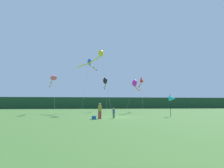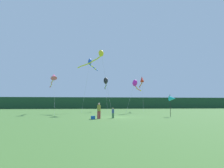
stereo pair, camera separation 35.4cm
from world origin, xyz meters
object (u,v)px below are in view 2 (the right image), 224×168
(banner_flag_pole, at_px, (172,99))
(kite_red, at_px, (142,80))
(kite_magenta, at_px, (135,84))
(kite_blue, at_px, (90,63))
(person_child, at_px, (113,112))
(kite_yellow, at_px, (98,55))
(person_adult, at_px, (99,110))
(kite_rainbow, at_px, (53,77))
(kite_black, at_px, (106,81))
(cooler_box, at_px, (93,118))

(banner_flag_pole, bearing_deg, kite_red, 89.68)
(kite_magenta, height_order, kite_blue, kite_blue)
(person_child, bearing_deg, kite_yellow, 97.26)
(person_adult, distance_m, kite_rainbow, 14.72)
(person_adult, xyz_separation_m, kite_magenta, (7.19, 12.28, 4.42))
(person_adult, xyz_separation_m, banner_flag_pole, (10.09, 2.76, 1.41))
(kite_blue, height_order, kite_black, kite_blue)
(banner_flag_pole, distance_m, kite_yellow, 15.72)
(kite_rainbow, bearing_deg, banner_flag_pole, -26.58)
(kite_magenta, bearing_deg, kite_black, 123.76)
(kite_red, bearing_deg, person_adult, -118.58)
(cooler_box, bearing_deg, person_child, 24.90)
(kite_magenta, bearing_deg, kite_blue, 153.09)
(banner_flag_pole, xyz_separation_m, kite_rainbow, (-17.54, 8.78, 3.88))
(kite_magenta, bearing_deg, kite_red, 65.02)
(cooler_box, height_order, kite_magenta, kite_magenta)
(banner_flag_pole, distance_m, kite_black, 19.09)
(kite_magenta, xyz_separation_m, kite_black, (-4.93, 7.37, 1.23))
(person_adult, xyz_separation_m, kite_red, (10.18, 18.69, 5.92))
(kite_blue, bearing_deg, kite_rainbow, -141.81)
(kite_blue, xyz_separation_m, kite_red, (11.32, 2.18, -3.19))
(person_child, relative_size, cooler_box, 2.57)
(kite_blue, bearing_deg, kite_yellow, -71.99)
(cooler_box, bearing_deg, kite_yellow, 85.42)
(person_adult, xyz_separation_m, kite_yellow, (0.31, 12.04, 9.50))
(banner_flag_pole, bearing_deg, kite_blue, 129.25)
(kite_yellow, bearing_deg, kite_blue, 108.01)
(kite_blue, relative_size, kite_black, 1.27)
(kite_black, distance_m, kite_rainbow, 12.66)
(cooler_box, distance_m, kite_red, 22.83)
(kite_blue, distance_m, kite_rainbow, 8.90)
(banner_flag_pole, relative_size, kite_red, 0.36)
(kite_red, bearing_deg, banner_flag_pole, -90.32)
(kite_rainbow, bearing_deg, kite_yellow, 3.64)
(person_child, height_order, kite_rainbow, kite_rainbow)
(person_adult, height_order, person_child, person_adult)
(kite_rainbow, bearing_deg, cooler_box, -60.05)
(cooler_box, relative_size, kite_yellow, 0.04)
(person_adult, height_order, kite_blue, kite_blue)
(kite_yellow, distance_m, kite_red, 12.42)
(kite_yellow, distance_m, kite_blue, 4.72)
(kite_magenta, relative_size, kite_red, 0.76)
(person_adult, distance_m, kite_magenta, 14.90)
(kite_magenta, height_order, kite_rainbow, kite_rainbow)
(kite_black, bearing_deg, banner_flag_pole, -65.15)
(person_child, xyz_separation_m, banner_flag_pole, (8.35, 1.88, 1.73))
(person_adult, distance_m, kite_red, 22.09)
(banner_flag_pole, height_order, kite_blue, kite_blue)
(kite_magenta, xyz_separation_m, kite_rainbow, (-14.65, -0.74, 0.87))
(person_child, height_order, cooler_box, person_child)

